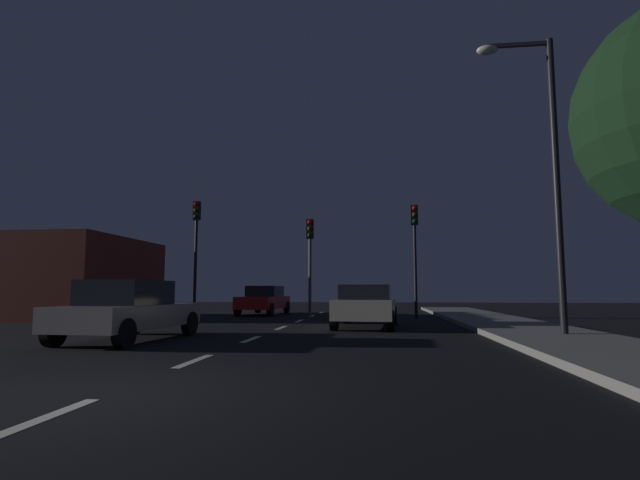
# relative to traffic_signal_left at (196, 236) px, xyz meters

# --- Properties ---
(ground_plane) EXTENTS (80.00, 80.00, 0.00)m
(ground_plane) POSITION_rel_traffic_signal_left_xyz_m (5.35, -9.26, -3.80)
(ground_plane) COLOR black
(sidewalk_curb_right) EXTENTS (3.00, 40.00, 0.15)m
(sidewalk_curb_right) POSITION_rel_traffic_signal_left_xyz_m (12.85, -9.26, -3.72)
(sidewalk_curb_right) COLOR gray
(sidewalk_curb_right) RESTS_ON ground_plane
(lane_stripe_nearest) EXTENTS (0.16, 1.60, 0.01)m
(lane_stripe_nearest) POSITION_rel_traffic_signal_left_xyz_m (5.35, -17.46, -3.79)
(lane_stripe_nearest) COLOR silver
(lane_stripe_nearest) RESTS_ON ground_plane
(lane_stripe_second) EXTENTS (0.16, 1.60, 0.01)m
(lane_stripe_second) POSITION_rel_traffic_signal_left_xyz_m (5.35, -13.66, -3.79)
(lane_stripe_second) COLOR silver
(lane_stripe_second) RESTS_ON ground_plane
(lane_stripe_third) EXTENTS (0.16, 1.60, 0.01)m
(lane_stripe_third) POSITION_rel_traffic_signal_left_xyz_m (5.35, -9.86, -3.79)
(lane_stripe_third) COLOR silver
(lane_stripe_third) RESTS_ON ground_plane
(lane_stripe_fourth) EXTENTS (0.16, 1.60, 0.01)m
(lane_stripe_fourth) POSITION_rel_traffic_signal_left_xyz_m (5.35, -6.06, -3.79)
(lane_stripe_fourth) COLOR silver
(lane_stripe_fourth) RESTS_ON ground_plane
(lane_stripe_fifth) EXTENTS (0.16, 1.60, 0.01)m
(lane_stripe_fifth) POSITION_rel_traffic_signal_left_xyz_m (5.35, -2.26, -3.79)
(lane_stripe_fifth) COLOR silver
(lane_stripe_fifth) RESTS_ON ground_plane
(lane_stripe_sixth) EXTENTS (0.16, 1.60, 0.01)m
(lane_stripe_sixth) POSITION_rel_traffic_signal_left_xyz_m (5.35, 1.54, -3.79)
(lane_stripe_sixth) COLOR silver
(lane_stripe_sixth) RESTS_ON ground_plane
(lane_stripe_seventh) EXTENTS (0.16, 1.60, 0.01)m
(lane_stripe_seventh) POSITION_rel_traffic_signal_left_xyz_m (5.35, 5.34, -3.79)
(lane_stripe_seventh) COLOR silver
(lane_stripe_seventh) RESTS_ON ground_plane
(traffic_signal_left) EXTENTS (0.32, 0.38, 5.47)m
(traffic_signal_left) POSITION_rel_traffic_signal_left_xyz_m (0.00, 0.00, 0.00)
(traffic_signal_left) COLOR black
(traffic_signal_left) RESTS_ON ground_plane
(traffic_signal_center) EXTENTS (0.32, 0.38, 4.51)m
(traffic_signal_center) POSITION_rel_traffic_signal_left_xyz_m (5.46, -0.00, -0.62)
(traffic_signal_center) COLOR #4C4C51
(traffic_signal_center) RESTS_ON ground_plane
(traffic_signal_right) EXTENTS (0.32, 0.38, 5.07)m
(traffic_signal_right) POSITION_rel_traffic_signal_left_xyz_m (10.21, -0.00, -0.25)
(traffic_signal_right) COLOR black
(traffic_signal_right) RESTS_ON ground_plane
(car_stopped_ahead) EXTENTS (2.16, 4.50, 1.41)m
(car_stopped_ahead) POSITION_rel_traffic_signal_left_xyz_m (8.14, -5.45, -3.06)
(car_stopped_ahead) COLOR beige
(car_stopped_ahead) RESTS_ON ground_plane
(car_adjacent_lane) EXTENTS (2.06, 4.40, 1.47)m
(car_adjacent_lane) POSITION_rel_traffic_signal_left_xyz_m (2.45, -10.54, -3.05)
(car_adjacent_lane) COLOR gray
(car_adjacent_lane) RESTS_ON ground_plane
(car_oncoming_far) EXTENTS (2.04, 4.57, 1.47)m
(car_oncoming_far) POSITION_rel_traffic_signal_left_xyz_m (2.67, 2.80, -3.05)
(car_oncoming_far) COLOR #B21919
(car_oncoming_far) RESTS_ON ground_plane
(street_lamp_right) EXTENTS (1.98, 0.36, 7.88)m
(street_lamp_right) POSITION_rel_traffic_signal_left_xyz_m (12.87, -9.03, 0.90)
(street_lamp_right) COLOR black
(street_lamp_right) RESTS_ON ground_plane
(storefront_left) EXTENTS (4.82, 7.05, 3.62)m
(storefront_left) POSITION_rel_traffic_signal_left_xyz_m (-5.06, -1.03, -1.99)
(storefront_left) COLOR maroon
(storefront_left) RESTS_ON ground_plane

